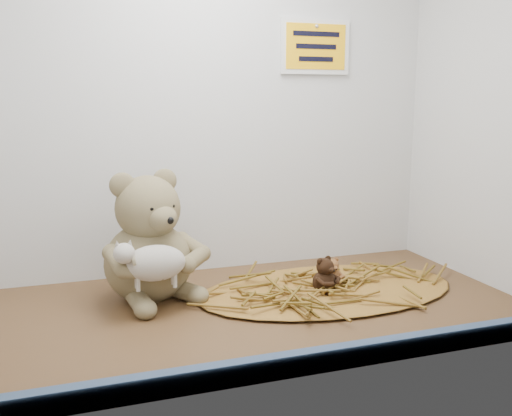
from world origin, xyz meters
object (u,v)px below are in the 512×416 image
object	(u,v)px
main_teddy	(147,236)
mini_teddy_tan	(332,270)
toy_lamb	(155,263)
mini_teddy_brown	(324,273)

from	to	relation	value
main_teddy	mini_teddy_tan	distance (cm)	41.74
main_teddy	toy_lamb	size ratio (longest dim) A/B	1.78
main_teddy	mini_teddy_brown	world-z (taller)	main_teddy
toy_lamb	main_teddy	bearing A→B (deg)	90.00
mini_teddy_tan	mini_teddy_brown	world-z (taller)	mini_teddy_brown
main_teddy	mini_teddy_tan	size ratio (longest dim) A/B	4.45
toy_lamb	mini_teddy_brown	world-z (taller)	toy_lamb
main_teddy	mini_teddy_tan	bearing A→B (deg)	-30.81
main_teddy	toy_lamb	world-z (taller)	main_teddy
mini_teddy_tan	mini_teddy_brown	distance (cm)	5.29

